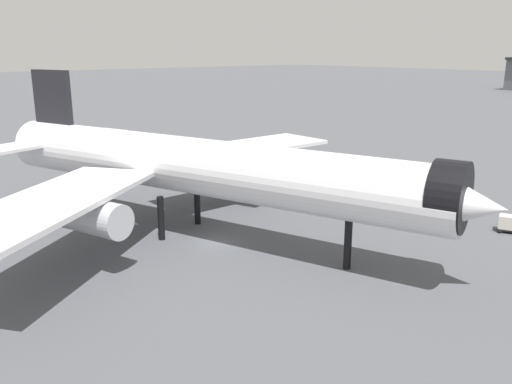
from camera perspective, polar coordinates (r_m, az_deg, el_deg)
The scene contains 3 objects.
ground at distance 54.14m, azimuth -4.34°, elevation -5.49°, with size 900.00×900.00×0.00m, color #4C4F54.
airliner_near_gate at distance 54.63m, azimuth -6.57°, elevation 2.67°, with size 57.38×51.04×16.64m.
baggage_cart_trailing at distance 62.94m, azimuth 25.70°, elevation -3.09°, with size 2.80×2.58×1.82m.
Camera 1 is at (41.35, -29.31, 19.03)m, focal length 37.21 mm.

